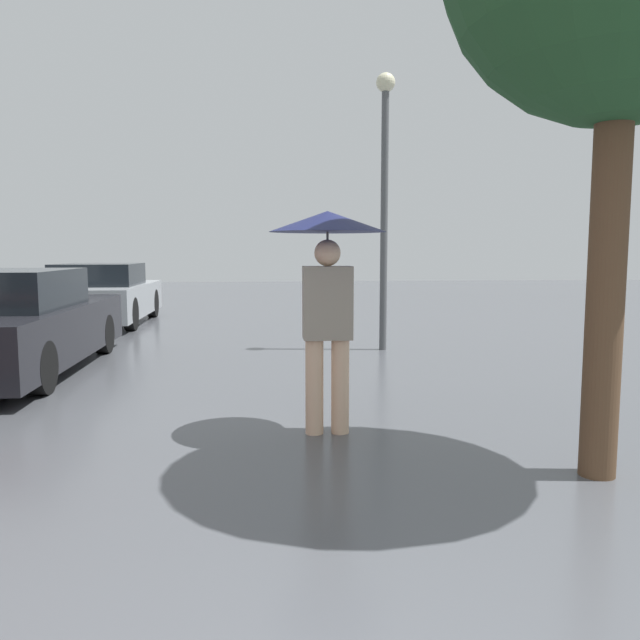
# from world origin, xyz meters

# --- Properties ---
(pedestrian) EXTENTS (0.94, 0.94, 1.80)m
(pedestrian) POSITION_xyz_m (0.39, 4.32, 1.38)
(pedestrian) COLOR beige
(pedestrian) RESTS_ON ground_plane
(parked_car_middle) EXTENTS (1.74, 4.30, 1.27)m
(parked_car_middle) POSITION_xyz_m (-3.19, 7.27, 0.59)
(parked_car_middle) COLOR black
(parked_car_middle) RESTS_ON ground_plane
(parked_car_farthest) EXTENTS (1.78, 3.94, 1.24)m
(parked_car_farthest) POSITION_xyz_m (-3.34, 12.44, 0.58)
(parked_car_farthest) COLOR #9EA3A8
(parked_car_farthest) RESTS_ON ground_plane
(street_lamp) EXTENTS (0.28, 0.28, 4.06)m
(street_lamp) POSITION_xyz_m (1.71, 8.57, 2.57)
(street_lamp) COLOR #515456
(street_lamp) RESTS_ON ground_plane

